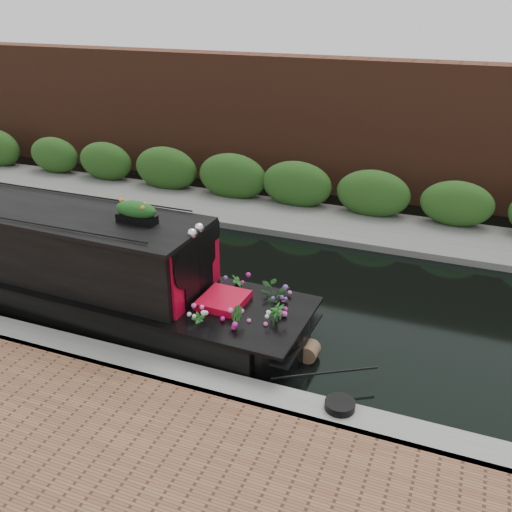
% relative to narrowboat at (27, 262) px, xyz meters
% --- Properties ---
extents(ground, '(80.00, 80.00, 0.00)m').
position_rel_narrowboat_xyz_m(ground, '(3.57, 1.84, -0.79)').
color(ground, black).
rests_on(ground, ground).
extents(near_bank_coping, '(40.00, 0.60, 0.50)m').
position_rel_narrowboat_xyz_m(near_bank_coping, '(3.57, -1.46, -0.79)').
color(near_bank_coping, gray).
rests_on(near_bank_coping, ground).
extents(far_bank_path, '(40.00, 2.40, 0.34)m').
position_rel_narrowboat_xyz_m(far_bank_path, '(3.57, 6.04, -0.79)').
color(far_bank_path, '#61625E').
rests_on(far_bank_path, ground).
extents(far_hedge, '(40.00, 1.10, 2.80)m').
position_rel_narrowboat_xyz_m(far_hedge, '(3.57, 6.94, -0.79)').
color(far_hedge, '#254D19').
rests_on(far_hedge, ground).
extents(far_brick_wall, '(40.00, 1.00, 8.00)m').
position_rel_narrowboat_xyz_m(far_brick_wall, '(3.57, 9.04, -0.79)').
color(far_brick_wall, '#502A1B').
rests_on(far_brick_wall, ground).
extents(narrowboat, '(11.36, 2.30, 2.67)m').
position_rel_narrowboat_xyz_m(narrowboat, '(0.00, 0.00, 0.00)').
color(narrowboat, black).
rests_on(narrowboat, ground).
extents(rope_fender, '(0.32, 0.33, 0.32)m').
position_rel_narrowboat_xyz_m(rope_fender, '(5.97, -0.00, -0.63)').
color(rope_fender, brown).
rests_on(rope_fender, ground).
extents(coiled_mooring_rope, '(0.45, 0.45, 0.12)m').
position_rel_narrowboat_xyz_m(coiled_mooring_rope, '(6.83, -1.35, -0.48)').
color(coiled_mooring_rope, black).
rests_on(coiled_mooring_rope, near_bank_coping).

